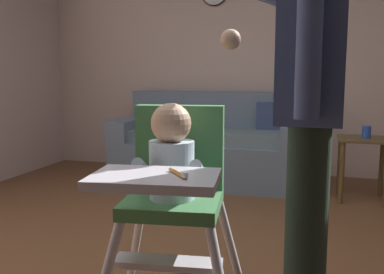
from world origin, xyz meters
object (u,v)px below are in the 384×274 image
Objects in this scene: couch at (211,147)px; adult_standing at (310,104)px; side_table at (363,155)px; sippy_cup at (366,132)px; high_chair at (173,178)px.

adult_standing is (0.95, -2.59, 0.61)m from couch.
side_table is 0.19m from sippy_cup.
adult_standing is at bearing 20.20° from couch.
adult_standing is 2.37m from side_table.
sippy_cup is at bearing -97.85° from adult_standing.
side_table is (0.41, 2.26, -0.56)m from adult_standing.
high_chair is at bearing -112.35° from sippy_cup.
couch is 3.47× the size of side_table.
sippy_cup is (1.38, -0.33, 0.24)m from couch.
high_chair is 1.80× the size of side_table.
sippy_cup is (0.42, 2.26, -0.37)m from adult_standing.
sippy_cup is at bearing 76.55° from couch.
high_chair is 0.58m from adult_standing.
sippy_cup is (0.02, 0.00, 0.19)m from side_table.
side_table is 5.20× the size of sippy_cup.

